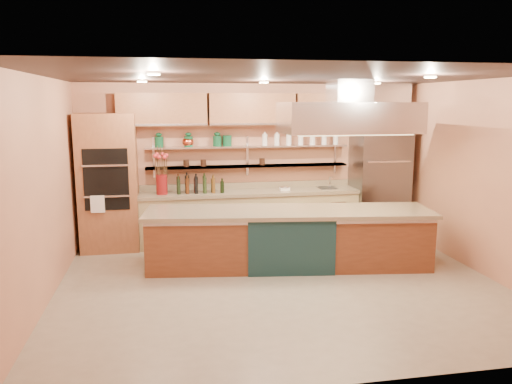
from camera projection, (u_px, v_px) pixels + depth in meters
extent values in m
cube|color=gray|center=(281.00, 286.00, 6.85)|extent=(6.00, 5.00, 0.02)
cube|color=black|center=(282.00, 76.00, 6.35)|extent=(6.00, 5.00, 0.02)
cube|color=tan|center=(250.00, 162.00, 9.02)|extent=(6.00, 0.04, 2.80)
cube|color=tan|center=(350.00, 232.00, 4.18)|extent=(6.00, 0.04, 2.80)
cube|color=tan|center=(42.00, 192.00, 6.07)|extent=(0.04, 5.00, 2.80)
cube|color=tan|center=(485.00, 178.00, 7.13)|extent=(0.04, 5.00, 2.80)
cube|color=#975937|center=(109.00, 183.00, 8.32)|extent=(0.95, 0.64, 2.30)
cube|color=slate|center=(379.00, 181.00, 9.15)|extent=(0.95, 0.72, 2.10)
cube|color=tan|center=(250.00, 217.00, 8.89)|extent=(3.84, 0.64, 0.93)
cube|color=silver|center=(248.00, 166.00, 8.90)|extent=(3.60, 0.26, 0.03)
cube|color=silver|center=(248.00, 147.00, 8.84)|extent=(3.60, 0.26, 0.03)
cube|color=#975937|center=(251.00, 109.00, 8.68)|extent=(4.60, 0.36, 0.55)
cube|color=silver|center=(349.00, 118.00, 7.42)|extent=(2.00, 1.00, 0.45)
cube|color=#FFE5A5|center=(279.00, 79.00, 6.55)|extent=(4.00, 2.80, 0.02)
cube|color=brown|center=(288.00, 238.00, 7.58)|extent=(4.29, 1.46, 0.88)
cylinder|color=maroon|center=(162.00, 185.00, 8.46)|extent=(0.22, 0.22, 0.34)
cube|color=black|center=(200.00, 185.00, 8.58)|extent=(0.90, 0.52, 0.28)
cube|color=white|center=(285.00, 188.00, 8.86)|extent=(0.19, 0.15, 0.09)
cylinder|color=white|center=(330.00, 182.00, 9.10)|extent=(0.03, 0.03, 0.21)
ellipsoid|color=#DC5332|center=(188.00, 142.00, 8.63)|extent=(0.21, 0.21, 0.16)
cylinder|color=#0E4425|center=(227.00, 141.00, 8.75)|extent=(0.18, 0.18, 0.19)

